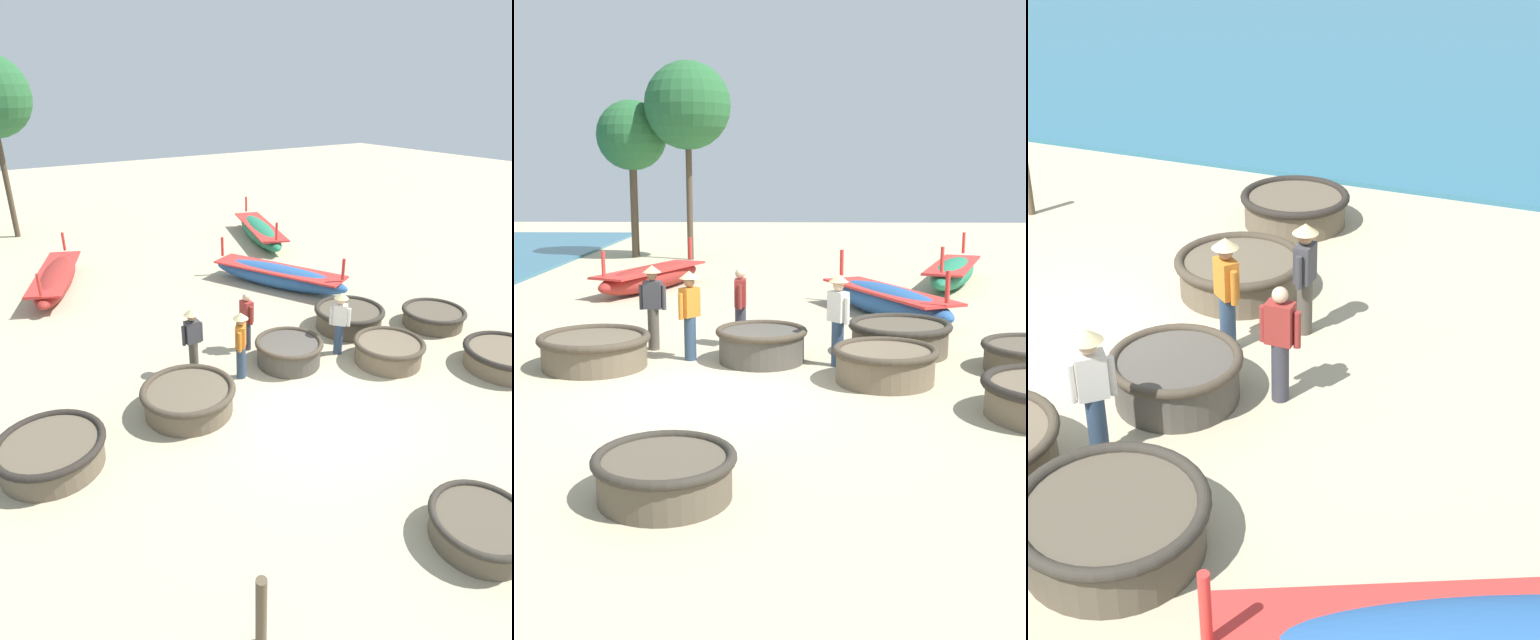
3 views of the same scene
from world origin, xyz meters
TOP-DOWN VIEW (x-y plane):
  - ground_plane at (0.00, 0.00)m, footprint 80.00×80.00m
  - coracle_nearest at (-2.27, 1.45)m, footprint 2.00×2.00m
  - coracle_front_right at (5.48, 1.40)m, footprint 1.79×1.79m
  - coracle_far_right at (4.95, -1.15)m, footprint 1.99×1.99m
  - coracle_beside_post at (3.32, 2.59)m, footprint 1.97×1.97m
  - coracle_tilted at (-5.08, 1.27)m, footprint 1.96×1.96m
  - coracle_center at (-0.09, -3.96)m, footprint 1.56×1.56m
  - coracle_weathered at (0.70, 1.92)m, footprint 1.69×1.69m
  - coracle_upturned at (2.81, 0.62)m, footprint 1.76×1.76m
  - long_boat_ochre_hull at (3.56, 6.34)m, footprint 3.09×5.03m
  - long_boat_blue_hull at (-2.87, 10.21)m, footprint 2.86×4.96m
  - long_boat_green_hull at (6.18, 11.43)m, footprint 2.86×5.68m
  - fisherman_hauling at (-0.62, 2.01)m, footprint 0.38×0.44m
  - fisherman_standing_left at (-1.45, 2.81)m, footprint 0.53×0.36m
  - fisherman_with_hat at (0.24, 3.12)m, footprint 0.22×0.53m
  - fisherman_standing_right at (2.08, 1.65)m, footprint 0.39×0.42m
  - mooring_post_shoreline at (-3.72, -3.45)m, footprint 0.14×0.14m

SIDE VIEW (x-z plane):
  - ground_plane at x=0.00m, z-range 0.00..0.00m
  - coracle_center at x=-0.09m, z-range 0.02..0.53m
  - coracle_front_right at x=5.48m, z-range 0.02..0.54m
  - coracle_far_right at x=4.95m, z-range 0.03..0.59m
  - coracle_tilted at x=-5.08m, z-range 0.03..0.62m
  - coracle_upturned at x=2.81m, z-range 0.03..0.63m
  - coracle_nearest at x=-2.27m, z-range 0.03..0.63m
  - coracle_weathered at x=0.70m, z-range 0.03..0.66m
  - coracle_beside_post at x=3.32m, z-range 0.03..0.66m
  - long_boat_blue_hull at x=-2.87m, z-range -0.29..1.08m
  - long_boat_ochre_hull at x=3.56m, z-range -0.30..1.10m
  - long_boat_green_hull at x=6.18m, z-range -0.31..1.12m
  - mooring_post_shoreline at x=-3.72m, z-range 0.00..1.15m
  - fisherman_with_hat at x=0.24m, z-range 0.05..1.62m
  - fisherman_hauling at x=-0.62m, z-range 0.12..1.79m
  - fisherman_standing_left at x=-1.45m, z-range 0.12..1.79m
  - fisherman_standing_right at x=2.08m, z-range 0.12..1.79m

